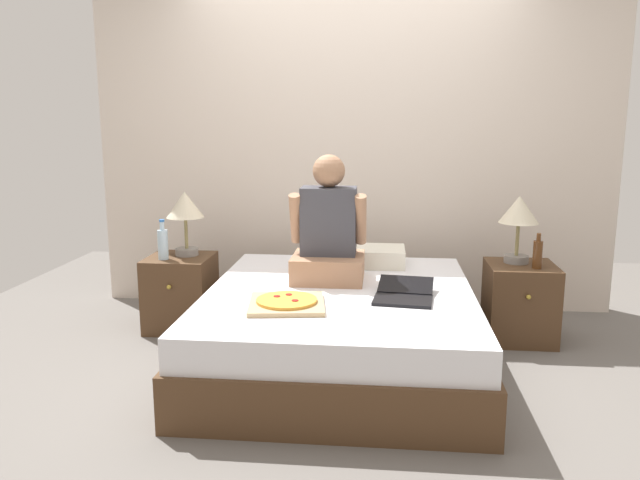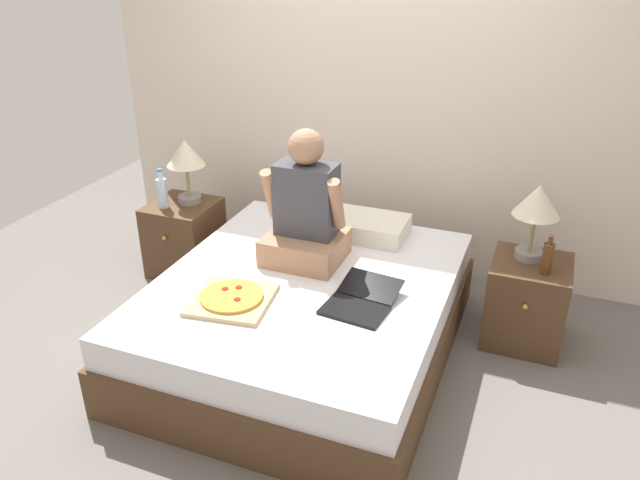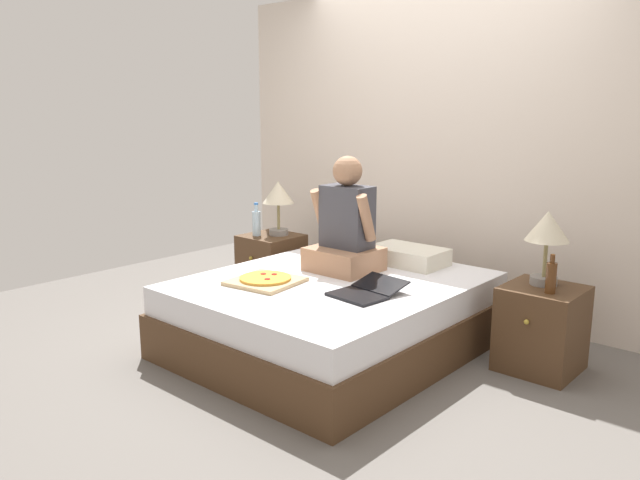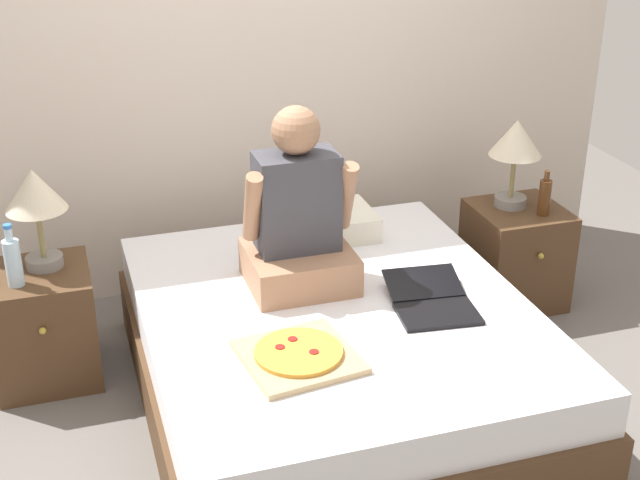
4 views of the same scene
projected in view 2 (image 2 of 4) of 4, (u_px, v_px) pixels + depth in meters
name	position (u px, v px, depth m)	size (l,w,h in m)	color
ground_plane	(306.00, 349.00, 3.67)	(5.97, 5.97, 0.00)	#66605B
wall_back	(378.00, 90.00, 4.20)	(3.97, 0.12, 2.50)	beige
bed	(305.00, 316.00, 3.57)	(1.60, 1.89, 0.47)	#4C331E
nightstand_left	(185.00, 238.00, 4.42)	(0.44, 0.47, 0.52)	#4C331E
lamp_on_left_nightstand	(186.00, 157.00, 4.19)	(0.26, 0.26, 0.45)	gray
water_bottle	(162.00, 192.00, 4.21)	(0.07, 0.07, 0.28)	silver
nightstand_right	(526.00, 302.00, 3.65)	(0.44, 0.47, 0.52)	#4C331E
lamp_on_right_nightstand	(537.00, 206.00, 3.44)	(0.26, 0.26, 0.45)	gray
beer_bottle	(547.00, 258.00, 3.39)	(0.06, 0.06, 0.23)	#512D14
pillow	(365.00, 226.00, 3.94)	(0.52, 0.34, 0.12)	silver
person_seated	(306.00, 214.00, 3.56)	(0.47, 0.40, 0.78)	#A37556
laptop	(360.00, 302.00, 3.21)	(0.36, 0.45, 0.07)	black
pizza_box	(232.00, 299.00, 3.24)	(0.45, 0.45, 0.05)	tan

